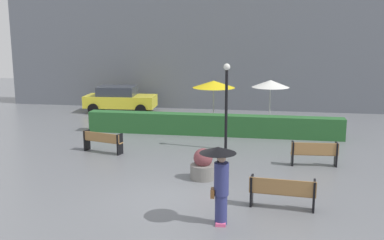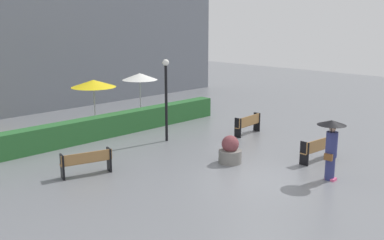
{
  "view_description": "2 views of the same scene",
  "coord_description": "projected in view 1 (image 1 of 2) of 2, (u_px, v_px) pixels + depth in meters",
  "views": [
    {
      "loc": [
        2.77,
        -12.7,
        5.0
      ],
      "look_at": [
        -0.18,
        4.9,
        1.41
      ],
      "focal_mm": 42.89,
      "sensor_mm": 36.0,
      "label": 1
    },
    {
      "loc": [
        -11.65,
        -8.33,
        5.29
      ],
      "look_at": [
        1.4,
        4.66,
        1.09
      ],
      "focal_mm": 41.91,
      "sensor_mm": 36.0,
      "label": 2
    }
  ],
  "objects": [
    {
      "name": "pedestrian_with_umbrella",
      "position": [
        220.0,
        175.0,
        11.67
      ],
      "size": [
        0.94,
        0.94,
        2.06
      ],
      "color": "navy",
      "rests_on": "ground"
    },
    {
      "name": "parked_car",
      "position": [
        120.0,
        99.0,
        27.61
      ],
      "size": [
        4.29,
        2.16,
        1.57
      ],
      "color": "yellow",
      "rests_on": "ground"
    },
    {
      "name": "bench_far_right",
      "position": [
        314.0,
        152.0,
        16.82
      ],
      "size": [
        1.71,
        0.46,
        0.9
      ],
      "color": "#9E7242",
      "rests_on": "ground"
    },
    {
      "name": "patio_umbrella_white",
      "position": [
        271.0,
        84.0,
        22.42
      ],
      "size": [
        1.84,
        1.84,
        2.5
      ],
      "color": "silver",
      "rests_on": "ground"
    },
    {
      "name": "planter_pot",
      "position": [
        203.0,
        166.0,
        15.4
      ],
      "size": [
        0.86,
        0.86,
        1.05
      ],
      "color": "slate",
      "rests_on": "ground"
    },
    {
      "name": "bench_far_left",
      "position": [
        102.0,
        140.0,
        18.65
      ],
      "size": [
        1.78,
        0.82,
        0.85
      ],
      "color": "#9E7242",
      "rests_on": "ground"
    },
    {
      "name": "bench_near_right",
      "position": [
        282.0,
        191.0,
        12.82
      ],
      "size": [
        1.86,
        0.52,
        0.89
      ],
      "color": "#9E7242",
      "rests_on": "ground"
    },
    {
      "name": "patio_umbrella_yellow",
      "position": [
        214.0,
        84.0,
        22.91
      ],
      "size": [
        2.13,
        2.13,
        2.42
      ],
      "color": "silver",
      "rests_on": "ground"
    },
    {
      "name": "ground_plane",
      "position": [
        171.0,
        198.0,
        13.72
      ],
      "size": [
        60.0,
        60.0,
        0.0
      ],
      "primitive_type": "plane",
      "color": "slate"
    },
    {
      "name": "building_facade",
      "position": [
        225.0,
        27.0,
        28.2
      ],
      "size": [
        28.0,
        1.2,
        10.07
      ],
      "primitive_type": "cube",
      "color": "slate",
      "rests_on": "ground"
    },
    {
      "name": "hedge_strip",
      "position": [
        212.0,
        125.0,
        21.71
      ],
      "size": [
        12.09,
        0.7,
        0.99
      ],
      "primitive_type": "cube",
      "color": "#28602D",
      "rests_on": "ground"
    },
    {
      "name": "lamp_post",
      "position": [
        226.0,
        97.0,
        18.83
      ],
      "size": [
        0.28,
        0.28,
        3.59
      ],
      "color": "black",
      "rests_on": "ground"
    }
  ]
}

